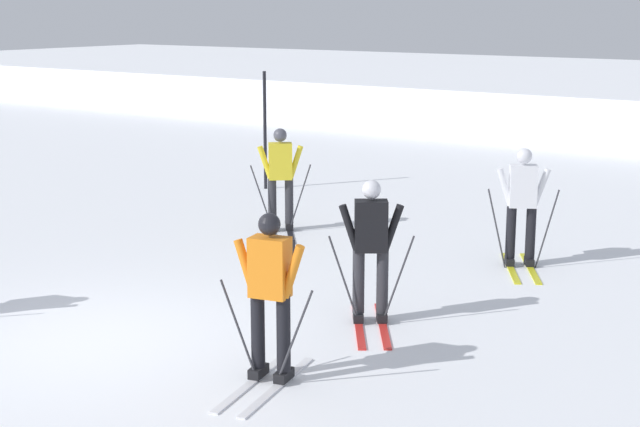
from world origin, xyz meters
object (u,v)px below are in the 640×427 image
object	(u,v)px
skier_orange	(271,288)
skier_yellow	(280,177)
trail_marker_pole	(265,131)
skier_black	(371,247)
skier_white	(522,201)

from	to	relation	value
skier_orange	skier_yellow	size ratio (longest dim) A/B	1.00
skier_orange	trail_marker_pole	size ratio (longest dim) A/B	0.72
trail_marker_pole	skier_black	bearing A→B (deg)	-43.70
skier_orange	trail_marker_pole	distance (m)	10.14
skier_yellow	skier_black	size ratio (longest dim) A/B	1.00
skier_white	trail_marker_pole	bearing A→B (deg)	158.93
skier_yellow	skier_black	bearing A→B (deg)	-40.30
skier_orange	skier_black	bearing A→B (deg)	93.10
skier_orange	skier_black	size ratio (longest dim) A/B	1.00
skier_white	skier_orange	size ratio (longest dim) A/B	1.00
skier_orange	skier_white	bearing A→B (deg)	86.47
skier_orange	trail_marker_pole	xyz separation A→B (m)	(-6.29, 7.95, 0.24)
trail_marker_pole	skier_yellow	bearing A→B (deg)	-48.10
skier_white	skier_black	world-z (taller)	same
trail_marker_pole	skier_orange	bearing A→B (deg)	-51.63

